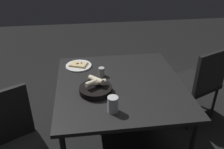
# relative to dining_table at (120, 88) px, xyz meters

# --- Properties ---
(ground) EXTENTS (8.00, 8.00, 0.00)m
(ground) POSITION_rel_dining_table_xyz_m (0.00, 0.00, -0.65)
(ground) COLOR black
(dining_table) EXTENTS (1.07, 1.12, 0.71)m
(dining_table) POSITION_rel_dining_table_xyz_m (0.00, 0.00, 0.00)
(dining_table) COLOR black
(dining_table) RESTS_ON ground
(pizza_plate) EXTENTS (0.25, 0.25, 0.04)m
(pizza_plate) POSITION_rel_dining_table_xyz_m (0.35, -0.36, 0.06)
(pizza_plate) COLOR white
(pizza_plate) RESTS_ON dining_table
(bread_basket) EXTENTS (0.26, 0.26, 0.12)m
(bread_basket) POSITION_rel_dining_table_xyz_m (0.22, 0.11, 0.09)
(bread_basket) COLOR black
(bread_basket) RESTS_ON dining_table
(beer_glass) EXTENTS (0.08, 0.08, 0.12)m
(beer_glass) POSITION_rel_dining_table_xyz_m (0.11, 0.37, 0.11)
(beer_glass) COLOR silver
(beer_glass) RESTS_ON dining_table
(pepper_shaker) EXTENTS (0.05, 0.05, 0.08)m
(pepper_shaker) POSITION_rel_dining_table_xyz_m (0.14, -0.15, 0.09)
(pepper_shaker) COLOR #BFB299
(pepper_shaker) RESTS_ON dining_table
(chair_near) EXTENTS (0.60, 0.60, 0.87)m
(chair_near) POSITION_rel_dining_table_xyz_m (0.85, 0.37, -0.16)
(chair_near) COLOR black
(chair_near) RESTS_ON ground
(chair_far) EXTENTS (0.58, 0.58, 0.86)m
(chair_far) POSITION_rel_dining_table_xyz_m (-0.88, -0.29, -0.16)
(chair_far) COLOR black
(chair_far) RESTS_ON ground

